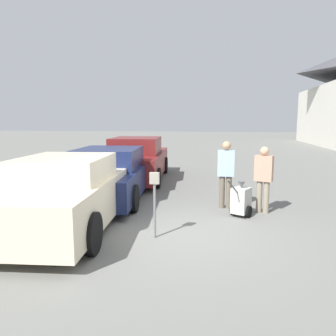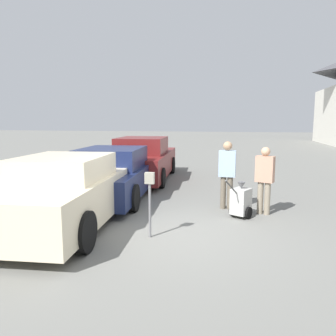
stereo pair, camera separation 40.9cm
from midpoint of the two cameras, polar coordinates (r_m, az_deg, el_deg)
The scene contains 8 objects.
ground_plane at distance 6.73m, azimuth 2.22°, elevation -11.31°, with size 120.00×120.00×0.00m, color slate.
parked_car_cream at distance 7.35m, azimuth -15.48°, elevation -4.04°, with size 2.36×4.91×1.52m.
parked_car_navy at distance 9.75m, azimuth -8.20°, elevation -1.10°, with size 2.38×5.07×1.47m.
parked_car_maroon at distance 12.58m, azimuth -3.42°, elevation 1.38°, with size 2.42×5.31×1.62m.
parking_meter at distance 6.27m, azimuth -1.33°, elevation -4.23°, with size 0.18×0.09×1.28m.
person_worker at distance 8.47m, azimuth 11.62°, elevation -0.48°, with size 0.43×0.24×1.73m.
person_supervisor at distance 8.22m, azimuth 17.86°, elevation -1.43°, with size 0.47×0.35×1.63m.
equipment_cart at distance 7.90m, azimuth 14.02°, elevation -5.64°, with size 0.63×0.97×1.00m.
Camera 2 is at (1.30, -6.20, 2.26)m, focal length 35.00 mm.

